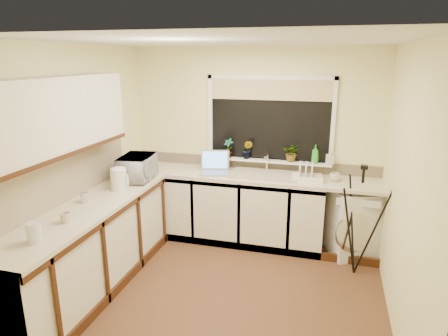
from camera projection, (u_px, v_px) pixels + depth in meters
floor at (223, 290)px, 4.05m from camera, size 3.20×3.20×0.00m
ceiling at (222, 41)px, 3.39m from camera, size 3.20×3.20×0.00m
wall_back at (254, 144)px, 5.11m from camera, size 3.20×0.00×3.20m
wall_front at (154, 248)px, 2.33m from camera, size 3.20×0.00×3.20m
wall_left at (76, 165)px, 4.13m from camera, size 0.00×3.00×3.00m
wall_right at (406, 192)px, 3.31m from camera, size 0.00×3.00×3.00m
base_cabinet_back at (223, 207)px, 5.13m from camera, size 2.55×0.60×0.86m
base_cabinet_left at (91, 250)px, 3.99m from camera, size 0.54×2.40×0.86m
worktop_back at (248, 176)px, 4.93m from camera, size 3.20×0.60×0.04m
worktop_left at (87, 209)px, 3.87m from camera, size 0.60×2.40×0.04m
upper_cabinet at (54, 117)px, 3.52m from camera, size 0.28×1.90×0.70m
splashback_left at (59, 182)px, 3.88m from camera, size 0.02×2.40×0.45m
splashback_back at (253, 163)px, 5.17m from camera, size 3.20×0.02×0.14m
window_glass at (270, 120)px, 4.96m from camera, size 1.50×0.02×1.00m
window_blind at (270, 90)px, 4.83m from camera, size 1.50×0.02×0.25m
windowsill at (268, 161)px, 5.05m from camera, size 1.60×0.14×0.03m
sink at (264, 175)px, 4.87m from camera, size 0.82×0.46×0.03m
faucet at (267, 163)px, 5.00m from camera, size 0.03×0.03×0.24m
washing_machine at (355, 221)px, 4.74m from camera, size 0.75×0.74×0.82m
laptop at (215, 167)px, 5.00m from camera, size 0.42×0.40×0.27m
kettle at (119, 179)px, 4.33m from camera, size 0.18×0.18×0.23m
dish_rack at (307, 178)px, 4.69m from camera, size 0.38×0.31×0.05m
tripod at (359, 221)px, 4.22m from camera, size 0.70×0.70×1.24m
glass_jug at (34, 233)px, 3.10m from camera, size 0.11×0.11×0.17m
steel_jar at (84, 197)px, 3.96m from camera, size 0.08×0.08×0.11m
microwave at (137, 168)px, 4.69m from camera, size 0.42×0.56×0.29m
plant_a at (229, 148)px, 5.12m from camera, size 0.16×0.14×0.25m
plant_b at (247, 150)px, 5.05m from camera, size 0.15×0.13×0.24m
plant_d at (292, 153)px, 4.91m from camera, size 0.21×0.18×0.23m
soap_bottle_green at (315, 154)px, 4.84m from camera, size 0.10×0.10×0.23m
soap_bottle_clear at (330, 157)px, 4.80m from camera, size 0.10×0.10×0.18m
cup_back at (335, 177)px, 4.65m from camera, size 0.13×0.13×0.10m
cup_left at (65, 218)px, 3.48m from camera, size 0.10×0.10×0.09m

